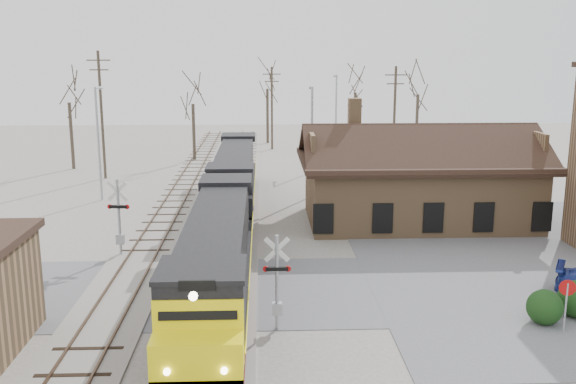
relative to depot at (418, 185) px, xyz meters
name	(u,v)px	position (x,y,z in m)	size (l,w,h in m)	color
ground	(221,291)	(-11.99, -12.00, -2.41)	(140.00, 140.00, 0.00)	#AAA499
road	(221,290)	(-11.99, -12.00, -2.39)	(60.00, 9.00, 0.03)	#5C5C61
parking_lot	(562,258)	(6.01, -8.00, -2.39)	(22.00, 26.00, 0.03)	#5C5C61
track_main	(234,211)	(-11.99, 3.00, -2.34)	(3.40, 90.00, 0.24)	#AAA499
track_siding	(169,212)	(-16.49, 3.00, -2.34)	(3.40, 90.00, 0.24)	#AAA499
depot	(418,185)	(0.00, 0.00, 0.00)	(15.20, 9.31, 7.90)	#95714D
locomotive_lead	(216,262)	(-11.99, -14.31, -0.23)	(2.78, 18.65, 4.14)	black
locomotive_trailing	(235,177)	(-11.99, 4.62, -0.23)	(2.78, 18.65, 3.92)	black
crossbuck_near	(277,286)	(-9.47, -16.32, -0.57)	(1.11, 0.29, 3.90)	#A5A8AD
crossbuck_far	(119,221)	(-17.71, -6.59, -0.43)	(1.21, 0.32, 4.24)	#A5A8AD
do_not_enter_sign	(567,296)	(1.84, -17.02, -0.89)	(0.64, 0.19, 2.17)	#A5A8AD
hedge_a	(545,307)	(1.37, -16.24, -1.68)	(1.45, 1.45, 1.45)	#163411
streetlight_a	(99,137)	(-22.03, 7.23, 2.31)	(0.25, 2.04, 8.36)	#A5A8AD
streetlight_b	(312,135)	(-6.29, 7.76, 2.29)	(0.25, 2.04, 8.34)	#A5A8AD
streetlight_c	(336,114)	(-2.80, 22.53, 2.47)	(0.25, 2.04, 8.69)	#A5A8AD
utility_pole_a	(102,113)	(-23.79, 15.60, 3.31)	(2.00, 0.24, 10.96)	#382D23
utility_pole_b	(272,107)	(-8.92, 32.33, 2.43)	(2.00, 0.24, 9.23)	#382D23
utility_pole_c	(394,116)	(2.25, 18.99, 2.61)	(2.00, 0.24, 9.58)	#382D23
tree_a	(68,91)	(-27.93, 20.51, 4.86)	(4.17, 4.17, 10.21)	#382D23
tree_b	(193,95)	(-16.93, 24.69, 4.27)	(3.83, 3.83, 9.39)	#382D23
tree_c	(267,80)	(-9.37, 37.60, 5.18)	(4.35, 4.35, 10.66)	#382D23
tree_d	(356,83)	(0.52, 32.47, 4.99)	(4.24, 4.24, 10.39)	#382D23
tree_e	(418,84)	(6.35, 27.10, 5.15)	(4.33, 4.33, 10.61)	#382D23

